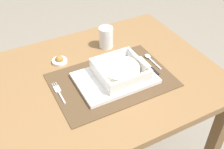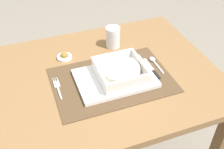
# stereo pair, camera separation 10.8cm
# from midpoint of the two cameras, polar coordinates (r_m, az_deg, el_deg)

# --- Properties ---
(dining_table) EXTENTS (0.94, 0.72, 0.73)m
(dining_table) POSITION_cam_midpoint_polar(r_m,az_deg,el_deg) (1.20, 0.87, -4.07)
(dining_table) COLOR brown
(dining_table) RESTS_ON ground
(placemat) EXTENTS (0.47, 0.32, 0.00)m
(placemat) POSITION_cam_midpoint_polar(r_m,az_deg,el_deg) (1.10, 2.81, -1.26)
(placemat) COLOR #4C3823
(placemat) RESTS_ON dining_table
(serving_plate) EXTENTS (0.30, 0.21, 0.02)m
(serving_plate) POSITION_cam_midpoint_polar(r_m,az_deg,el_deg) (1.10, 3.44, -0.90)
(serving_plate) COLOR white
(serving_plate) RESTS_ON placemat
(porridge_bowl) EXTENTS (0.18, 0.18, 0.05)m
(porridge_bowl) POSITION_cam_midpoint_polar(r_m,az_deg,el_deg) (1.08, 4.61, 0.50)
(porridge_bowl) COLOR white
(porridge_bowl) RESTS_ON serving_plate
(fork) EXTENTS (0.02, 0.13, 0.00)m
(fork) POSITION_cam_midpoint_polar(r_m,az_deg,el_deg) (1.08, -8.38, -2.56)
(fork) COLOR silver
(fork) RESTS_ON placemat
(spoon) EXTENTS (0.02, 0.12, 0.01)m
(spoon) POSITION_cam_midpoint_polar(r_m,az_deg,el_deg) (1.21, 11.13, 2.69)
(spoon) COLOR silver
(spoon) RESTS_ON placemat
(butter_knife) EXTENTS (0.01, 0.14, 0.01)m
(butter_knife) POSITION_cam_midpoint_polar(r_m,az_deg,el_deg) (1.17, 10.98, 0.86)
(butter_knife) COLOR black
(butter_knife) RESTS_ON placemat
(bread_knife) EXTENTS (0.01, 0.13, 0.01)m
(bread_knife) POSITION_cam_midpoint_polar(r_m,az_deg,el_deg) (1.14, 10.42, -0.03)
(bread_knife) COLOR #59331E
(bread_knife) RESTS_ON placemat
(drinking_glass) EXTENTS (0.06, 0.06, 0.10)m
(drinking_glass) POSITION_cam_midpoint_polar(r_m,az_deg,el_deg) (1.27, 2.64, 7.38)
(drinking_glass) COLOR white
(drinking_glass) RESTS_ON dining_table
(condiment_saucer) EXTENTS (0.06, 0.06, 0.04)m
(condiment_saucer) POSITION_cam_midpoint_polar(r_m,az_deg,el_deg) (1.22, -7.29, 3.60)
(condiment_saucer) COLOR white
(condiment_saucer) RESTS_ON dining_table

